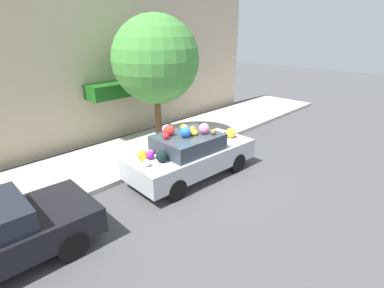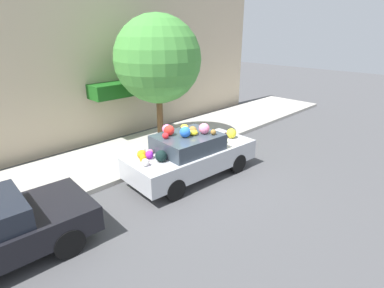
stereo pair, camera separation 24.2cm
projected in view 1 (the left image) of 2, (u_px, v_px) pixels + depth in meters
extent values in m
plane|color=#4C4C4F|center=(190.00, 175.00, 9.78)|extent=(60.00, 60.00, 0.00)
cube|color=#B2ADA3|center=(139.00, 151.00, 11.49)|extent=(24.00, 3.20, 0.15)
cube|color=#C6B293|center=(100.00, 63.00, 11.82)|extent=(18.00, 0.30, 6.34)
cube|color=#195919|center=(118.00, 89.00, 12.03)|extent=(2.54, 0.90, 0.55)
cylinder|color=brown|center=(158.00, 117.00, 11.68)|extent=(0.24, 0.24, 2.14)
sphere|color=#47933D|center=(156.00, 59.00, 10.89)|extent=(3.20, 3.20, 3.20)
cylinder|color=red|center=(202.00, 133.00, 12.43)|extent=(0.20, 0.20, 0.55)
sphere|color=red|center=(202.00, 125.00, 12.30)|extent=(0.18, 0.18, 0.18)
cube|color=#B7BABF|center=(192.00, 158.00, 9.48)|extent=(4.33, 1.99, 0.64)
cube|color=#333D47|center=(188.00, 142.00, 9.18)|extent=(2.00, 1.64, 0.48)
cylinder|color=black|center=(204.00, 149.00, 10.97)|extent=(0.64, 0.22, 0.63)
cylinder|color=black|center=(237.00, 163.00, 9.89)|extent=(0.64, 0.22, 0.63)
cylinder|color=black|center=(144.00, 171.00, 9.31)|extent=(0.64, 0.22, 0.63)
cylinder|color=black|center=(176.00, 190.00, 8.23)|extent=(0.64, 0.22, 0.63)
sphere|color=white|center=(142.00, 151.00, 8.88)|extent=(0.31, 0.31, 0.22)
ellipsoid|color=pink|center=(217.00, 140.00, 9.84)|extent=(0.18, 0.19, 0.18)
sphere|color=pink|center=(204.00, 128.00, 9.17)|extent=(0.45, 0.45, 0.33)
sphere|color=white|center=(146.00, 163.00, 8.11)|extent=(0.28, 0.28, 0.21)
sphere|color=orange|center=(142.00, 155.00, 8.54)|extent=(0.34, 0.34, 0.27)
ellipsoid|color=white|center=(222.00, 139.00, 9.80)|extent=(0.42, 0.41, 0.22)
ellipsoid|color=yellow|center=(194.00, 133.00, 9.04)|extent=(0.31, 0.32, 0.18)
sphere|color=red|center=(166.00, 136.00, 8.74)|extent=(0.25, 0.25, 0.19)
sphere|color=red|center=(169.00, 131.00, 8.99)|extent=(0.42, 0.42, 0.32)
sphere|color=brown|center=(193.00, 130.00, 9.12)|extent=(0.29, 0.29, 0.25)
sphere|color=pink|center=(167.00, 129.00, 9.17)|extent=(0.37, 0.37, 0.29)
ellipsoid|color=yellow|center=(184.00, 127.00, 9.63)|extent=(0.33, 0.34, 0.14)
sphere|color=blue|center=(202.00, 135.00, 10.25)|extent=(0.23, 0.23, 0.18)
sphere|color=blue|center=(185.00, 132.00, 8.85)|extent=(0.45, 0.45, 0.32)
ellipsoid|color=orange|center=(144.00, 159.00, 8.30)|extent=(0.25, 0.25, 0.25)
ellipsoid|color=pink|center=(213.00, 136.00, 10.32)|extent=(0.18, 0.17, 0.11)
sphere|color=yellow|center=(230.00, 133.00, 10.23)|extent=(0.41, 0.41, 0.33)
ellipsoid|color=black|center=(225.00, 135.00, 10.31)|extent=(0.22, 0.25, 0.17)
sphere|color=brown|center=(213.00, 132.00, 9.10)|extent=(0.23, 0.23, 0.17)
sphere|color=black|center=(162.00, 156.00, 8.37)|extent=(0.46, 0.46, 0.33)
ellipsoid|color=pink|center=(217.00, 137.00, 9.94)|extent=(0.37, 0.38, 0.30)
sphere|color=purple|center=(150.00, 155.00, 8.56)|extent=(0.27, 0.27, 0.23)
ellipsoid|color=pink|center=(150.00, 152.00, 8.90)|extent=(0.25, 0.25, 0.14)
cylinder|color=black|center=(44.00, 211.00, 7.24)|extent=(0.66, 0.21, 0.65)
cylinder|color=black|center=(73.00, 245.00, 6.11)|extent=(0.66, 0.21, 0.65)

